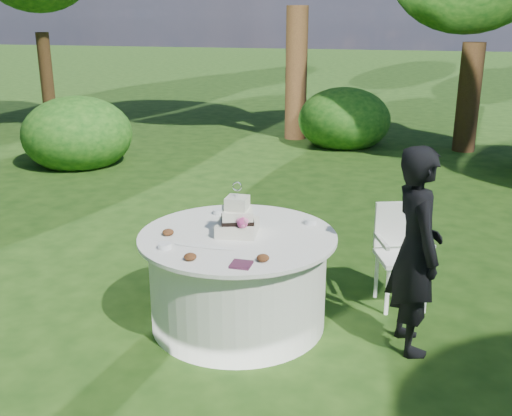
{
  "coord_description": "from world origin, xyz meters",
  "views": [
    {
      "loc": [
        1.26,
        -4.21,
        2.41
      ],
      "look_at": [
        0.15,
        0.0,
        1.0
      ],
      "focal_mm": 42.0,
      "sensor_mm": 36.0,
      "label": 1
    }
  ],
  "objects_px": {
    "cake": "(238,220)",
    "chair": "(400,246)",
    "table": "(238,279)",
    "napkins": "(241,264)",
    "guest": "(416,251)"
  },
  "relations": [
    {
      "from": "cake",
      "to": "chair",
      "type": "distance_m",
      "value": 1.48
    },
    {
      "from": "napkins",
      "to": "guest",
      "type": "distance_m",
      "value": 1.29
    },
    {
      "from": "table",
      "to": "chair",
      "type": "relative_size",
      "value": 1.77
    },
    {
      "from": "table",
      "to": "chair",
      "type": "distance_m",
      "value": 1.44
    },
    {
      "from": "guest",
      "to": "chair",
      "type": "height_order",
      "value": "guest"
    },
    {
      "from": "chair",
      "to": "guest",
      "type": "bearing_deg",
      "value": -81.06
    },
    {
      "from": "napkins",
      "to": "cake",
      "type": "distance_m",
      "value": 0.64
    },
    {
      "from": "cake",
      "to": "table",
      "type": "bearing_deg",
      "value": -77.78
    },
    {
      "from": "napkins",
      "to": "chair",
      "type": "bearing_deg",
      "value": 51.49
    },
    {
      "from": "cake",
      "to": "napkins",
      "type": "bearing_deg",
      "value": -71.35
    },
    {
      "from": "table",
      "to": "cake",
      "type": "xyz_separation_m",
      "value": [
        -0.0,
        0.02,
        0.5
      ]
    },
    {
      "from": "napkins",
      "to": "cake",
      "type": "relative_size",
      "value": 0.33
    },
    {
      "from": "cake",
      "to": "chair",
      "type": "xyz_separation_m",
      "value": [
        1.24,
        0.71,
        -0.37
      ]
    },
    {
      "from": "guest",
      "to": "chair",
      "type": "xyz_separation_m",
      "value": [
        -0.12,
        0.74,
        -0.26
      ]
    },
    {
      "from": "guest",
      "to": "cake",
      "type": "bearing_deg",
      "value": 69.25
    }
  ]
}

